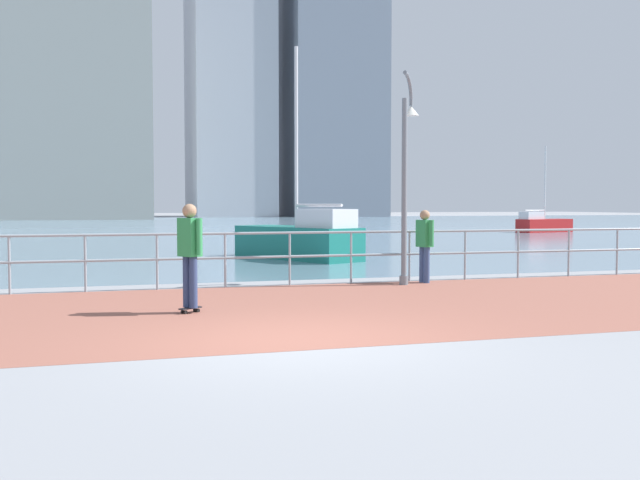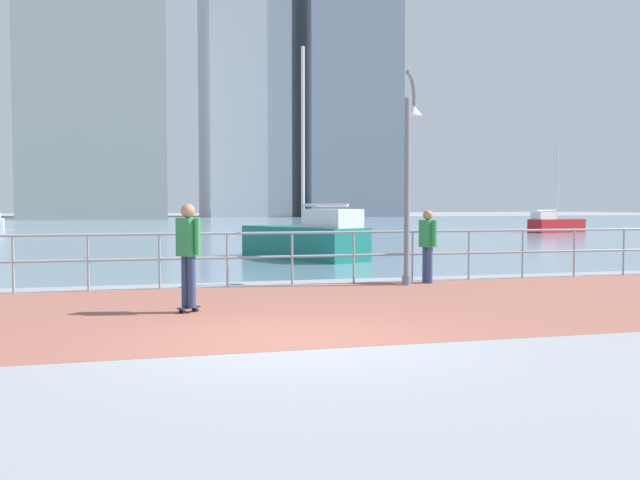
{
  "view_description": "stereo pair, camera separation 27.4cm",
  "coord_description": "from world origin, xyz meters",
  "px_view_note": "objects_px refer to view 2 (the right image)",
  "views": [
    {
      "loc": [
        -2.3,
        -8.77,
        1.74
      ],
      "look_at": [
        1.36,
        3.69,
        1.1
      ],
      "focal_mm": 40.09,
      "sensor_mm": 36.0,
      "label": 1
    },
    {
      "loc": [
        -2.04,
        -8.85,
        1.74
      ],
      "look_at": [
        1.36,
        3.69,
        1.1
      ],
      "focal_mm": 40.09,
      "sensor_mm": 36.0,
      "label": 2
    }
  ],
  "objects_px": {
    "sailboat_blue": "(555,224)",
    "lamppost": "(409,167)",
    "bystander": "(428,240)",
    "sailboat_red": "(306,239)",
    "skateboarder": "(188,247)"
  },
  "relations": [
    {
      "from": "skateboarder",
      "to": "sailboat_blue",
      "type": "distance_m",
      "value": 37.88
    },
    {
      "from": "lamppost",
      "to": "sailboat_blue",
      "type": "relative_size",
      "value": 0.84
    },
    {
      "from": "lamppost",
      "to": "bystander",
      "type": "distance_m",
      "value": 1.68
    },
    {
      "from": "skateboarder",
      "to": "bystander",
      "type": "bearing_deg",
      "value": 28.93
    },
    {
      "from": "lamppost",
      "to": "sailboat_blue",
      "type": "bearing_deg",
      "value": 51.21
    },
    {
      "from": "skateboarder",
      "to": "sailboat_red",
      "type": "height_order",
      "value": "sailboat_red"
    },
    {
      "from": "lamppost",
      "to": "sailboat_red",
      "type": "relative_size",
      "value": 0.68
    },
    {
      "from": "lamppost",
      "to": "sailboat_blue",
      "type": "xyz_separation_m",
      "value": [
        20.3,
        25.25,
        -2.03
      ]
    },
    {
      "from": "lamppost",
      "to": "sailboat_red",
      "type": "distance_m",
      "value": 7.95
    },
    {
      "from": "bystander",
      "to": "sailboat_blue",
      "type": "relative_size",
      "value": 0.3
    },
    {
      "from": "skateboarder",
      "to": "sailboat_blue",
      "type": "xyz_separation_m",
      "value": [
        25.31,
        28.19,
        -0.53
      ]
    },
    {
      "from": "lamppost",
      "to": "sailboat_red",
      "type": "xyz_separation_m",
      "value": [
        -0.38,
        7.7,
        -1.91
      ]
    },
    {
      "from": "skateboarder",
      "to": "sailboat_blue",
      "type": "relative_size",
      "value": 0.32
    },
    {
      "from": "bystander",
      "to": "sailboat_blue",
      "type": "height_order",
      "value": "sailboat_blue"
    },
    {
      "from": "sailboat_blue",
      "to": "lamppost",
      "type": "bearing_deg",
      "value": -128.79
    }
  ]
}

